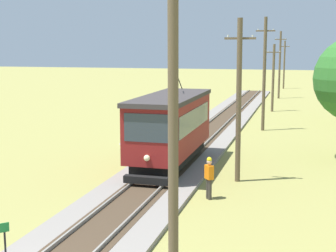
{
  "coord_description": "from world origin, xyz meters",
  "views": [
    {
      "loc": [
        6.42,
        -9.65,
        6.24
      ],
      "look_at": [
        -0.28,
        14.91,
        2.15
      ],
      "focal_mm": 52.75,
      "sensor_mm": 36.0,
      "label": 1
    }
  ],
  "objects": [
    {
      "name": "trackside_signal_marker",
      "position": [
        -1.8,
        2.32,
        0.67
      ],
      "size": [
        0.21,
        0.21,
        1.18
      ],
      "color": "black",
      "rests_on": "ground"
    },
    {
      "name": "utility_pole_foreground",
      "position": [
        3.65,
        0.94,
        4.29
      ],
      "size": [
        1.4,
        0.35,
        8.39
      ],
      "color": "brown",
      "rests_on": "ground"
    },
    {
      "name": "utility_pole_far",
      "position": [
        3.65,
        39.21,
        3.35
      ],
      "size": [
        1.4,
        0.4,
        6.51
      ],
      "color": "brown",
      "rests_on": "ground"
    },
    {
      "name": "utility_pole_near_tram",
      "position": [
        3.65,
        12.72,
        3.86
      ],
      "size": [
        1.4,
        0.58,
        7.52
      ],
      "color": "brown",
      "rests_on": "ground"
    },
    {
      "name": "utility_pole_mid",
      "position": [
        3.65,
        27.61,
        4.3
      ],
      "size": [
        1.4,
        0.37,
        8.41
      ],
      "color": "brown",
      "rests_on": "ground"
    },
    {
      "name": "utility_pole_distant",
      "position": [
        3.65,
        51.98,
        4.15
      ],
      "size": [
        1.4,
        0.33,
        8.11
      ],
      "color": "brown",
      "rests_on": "ground"
    },
    {
      "name": "track_worker",
      "position": [
        2.86,
        9.81,
        0.98
      ],
      "size": [
        0.43,
        0.44,
        1.78
      ],
      "rotation": [
        0.0,
        0.0,
        -2.43
      ],
      "color": "#38332D",
      "rests_on": "ground"
    },
    {
      "name": "utility_pole_horizon",
      "position": [
        3.65,
        66.72,
        3.67
      ],
      "size": [
        1.4,
        0.37,
        7.15
      ],
      "color": "brown",
      "rests_on": "ground"
    },
    {
      "name": "gravel_pile",
      "position": [
        -3.73,
        20.29,
        0.43
      ],
      "size": [
        2.54,
        2.54,
        0.86
      ],
      "primitive_type": "cone",
      "color": "gray",
      "rests_on": "ground"
    },
    {
      "name": "red_tram",
      "position": [
        0.0,
        14.4,
        2.19
      ],
      "size": [
        2.6,
        8.54,
        4.79
      ],
      "color": "maroon",
      "rests_on": "rail_right"
    }
  ]
}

